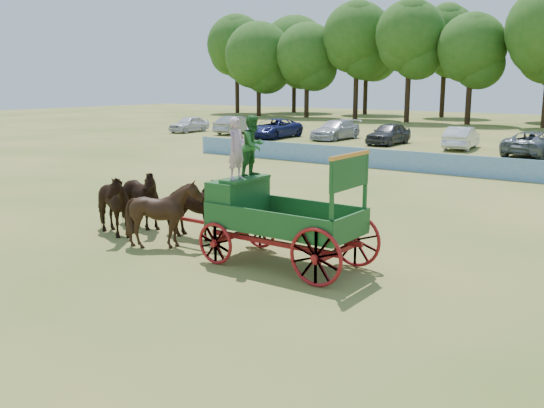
# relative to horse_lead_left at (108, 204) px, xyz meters

# --- Properties ---
(ground) EXTENTS (160.00, 160.00, 0.00)m
(ground) POSITION_rel_horse_lead_left_xyz_m (1.71, -0.12, -0.96)
(ground) COLOR #A68D4B
(ground) RESTS_ON ground
(horse_lead_left) EXTENTS (2.46, 1.57, 1.92)m
(horse_lead_left) POSITION_rel_horse_lead_left_xyz_m (0.00, 0.00, 0.00)
(horse_lead_left) COLOR black
(horse_lead_left) RESTS_ON ground
(horse_lead_right) EXTENTS (2.35, 1.20, 1.92)m
(horse_lead_right) POSITION_rel_horse_lead_left_xyz_m (0.00, 1.10, 0.00)
(horse_lead_right) COLOR black
(horse_lead_right) RESTS_ON ground
(horse_wheel_left) EXTENTS (1.95, 1.78, 1.93)m
(horse_wheel_left) POSITION_rel_horse_lead_left_xyz_m (2.40, 0.00, 0.00)
(horse_wheel_left) COLOR black
(horse_wheel_left) RESTS_ON ground
(horse_wheel_right) EXTENTS (2.39, 1.32, 1.92)m
(horse_wheel_right) POSITION_rel_horse_lead_left_xyz_m (2.40, 1.10, 0.00)
(horse_wheel_right) COLOR black
(horse_wheel_right) RESTS_ON ground
(farm_dray) EXTENTS (6.00, 2.00, 3.74)m
(farm_dray) POSITION_rel_horse_lead_left_xyz_m (5.35, 0.58, 0.70)
(farm_dray) COLOR maroon
(farm_dray) RESTS_ON ground
(sponsor_banner) EXTENTS (26.00, 0.08, 1.05)m
(sponsor_banner) POSITION_rel_horse_lead_left_xyz_m (0.71, 17.88, -0.44)
(sponsor_banner) COLOR #1F6BAC
(sponsor_banner) RESTS_ON ground
(parked_cars) EXTENTS (52.05, 7.91, 1.63)m
(parked_cars) POSITION_rel_horse_lead_left_xyz_m (1.39, 30.04, -0.18)
(parked_cars) COLOR silver
(parked_cars) RESTS_ON ground
(treeline) EXTENTS (90.07, 21.86, 14.60)m
(treeline) POSITION_rel_horse_lead_left_xyz_m (-5.55, 59.33, 8.21)
(treeline) COLOR #382314
(treeline) RESTS_ON ground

